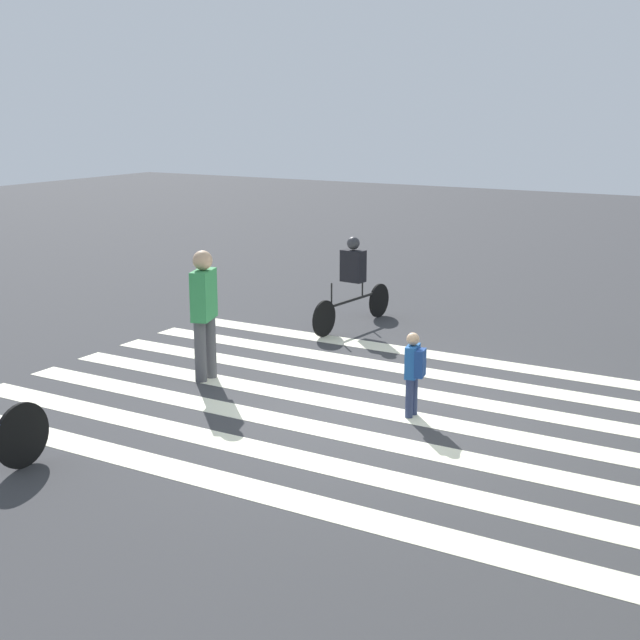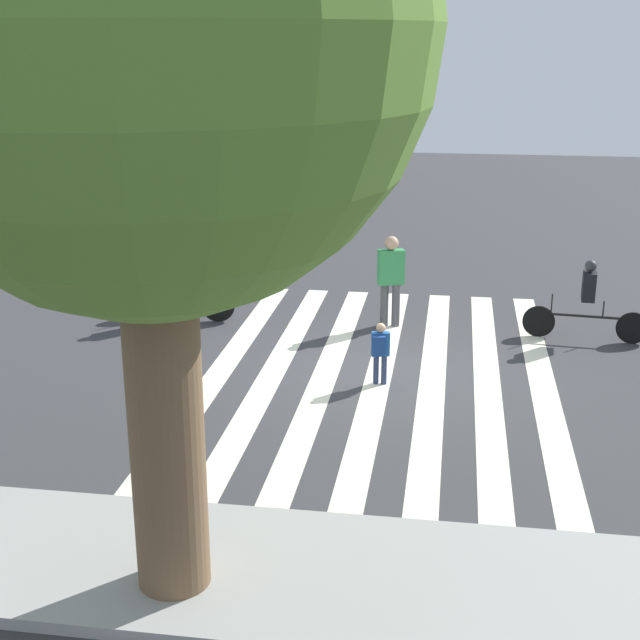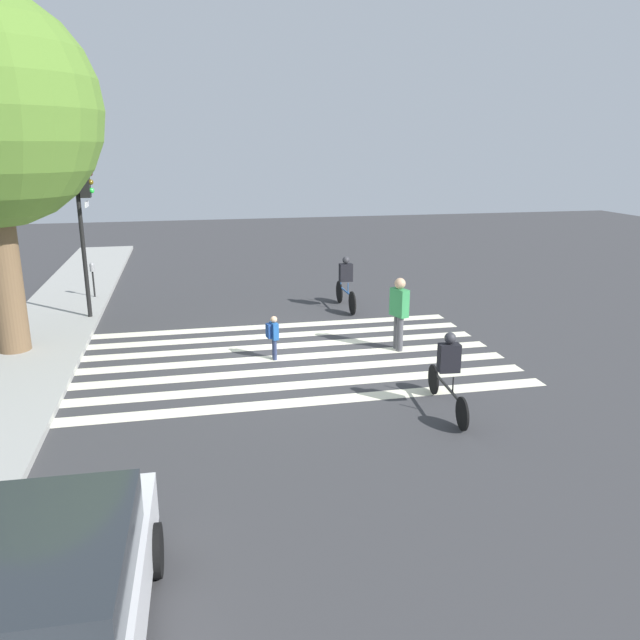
% 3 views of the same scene
% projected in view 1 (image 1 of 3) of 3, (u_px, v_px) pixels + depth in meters
% --- Properties ---
extents(ground_plane, '(60.00, 60.00, 0.00)m').
position_uv_depth(ground_plane, '(376.00, 411.00, 11.28)').
color(ground_plane, '#38383A').
extents(crosswalk_stripes, '(5.96, 10.00, 0.01)m').
position_uv_depth(crosswalk_stripes, '(376.00, 411.00, 11.28)').
color(crosswalk_stripes, '#F2EDCC').
rests_on(crosswalk_stripes, ground_plane).
extents(pedestrian_adult_blue_shirt, '(0.56, 0.38, 1.84)m').
position_uv_depth(pedestrian_adult_blue_shirt, '(204.00, 308.00, 12.33)').
color(pedestrian_adult_blue_shirt, '#4C4C51').
rests_on(pedestrian_adult_blue_shirt, ground_plane).
extents(pedestrian_adult_yellow_jacket, '(0.32, 0.29, 1.07)m').
position_uv_depth(pedestrian_adult_yellow_jacket, '(414.00, 368.00, 10.93)').
color(pedestrian_adult_yellow_jacket, navy).
rests_on(pedestrian_adult_yellow_jacket, ground_plane).
extents(cyclist_near_curb, '(2.35, 0.42, 1.58)m').
position_uv_depth(cyclist_near_curb, '(353.00, 278.00, 15.37)').
color(cyclist_near_curb, black).
rests_on(cyclist_near_curb, ground_plane).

